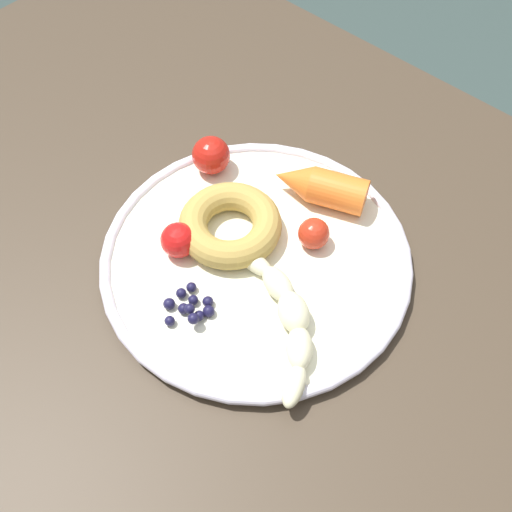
{
  "coord_description": "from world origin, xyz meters",
  "views": [
    {
      "loc": [
        -0.25,
        0.22,
        1.27
      ],
      "look_at": [
        -0.01,
        -0.04,
        0.75
      ],
      "focal_mm": 42.04,
      "sensor_mm": 36.0,
      "label": 1
    }
  ],
  "objects_px": {
    "dining_table": "(228,321)",
    "blueberry_pile": "(190,306)",
    "banana": "(286,315)",
    "carrot_orange": "(320,186)",
    "tomato_far": "(178,240)",
    "tomato_mid": "(314,233)",
    "tomato_near": "(211,155)",
    "donut": "(230,225)",
    "plate": "(256,258)"
  },
  "relations": [
    {
      "from": "dining_table",
      "to": "banana",
      "type": "relative_size",
      "value": 7.53
    },
    {
      "from": "carrot_orange",
      "to": "tomato_far",
      "type": "bearing_deg",
      "value": 67.95
    },
    {
      "from": "banana",
      "to": "tomato_near",
      "type": "xyz_separation_m",
      "value": [
        0.2,
        -0.1,
        0.01
      ]
    },
    {
      "from": "tomato_near",
      "to": "tomato_far",
      "type": "distance_m",
      "value": 0.12
    },
    {
      "from": "dining_table",
      "to": "banana",
      "type": "height_order",
      "value": "banana"
    },
    {
      "from": "tomato_far",
      "to": "carrot_orange",
      "type": "bearing_deg",
      "value": -112.05
    },
    {
      "from": "dining_table",
      "to": "tomato_far",
      "type": "relative_size",
      "value": 31.42
    },
    {
      "from": "donut",
      "to": "tomato_near",
      "type": "bearing_deg",
      "value": -33.57
    },
    {
      "from": "donut",
      "to": "tomato_far",
      "type": "distance_m",
      "value": 0.06
    },
    {
      "from": "dining_table",
      "to": "blueberry_pile",
      "type": "bearing_deg",
      "value": 93.84
    },
    {
      "from": "banana",
      "to": "carrot_orange",
      "type": "xyz_separation_m",
      "value": [
        0.08,
        -0.14,
        0.01
      ]
    },
    {
      "from": "banana",
      "to": "tomato_mid",
      "type": "height_order",
      "value": "tomato_mid"
    },
    {
      "from": "plate",
      "to": "blueberry_pile",
      "type": "distance_m",
      "value": 0.09
    },
    {
      "from": "carrot_orange",
      "to": "tomato_mid",
      "type": "distance_m",
      "value": 0.06
    },
    {
      "from": "plate",
      "to": "tomato_mid",
      "type": "height_order",
      "value": "tomato_mid"
    },
    {
      "from": "tomato_near",
      "to": "tomato_far",
      "type": "height_order",
      "value": "tomato_near"
    },
    {
      "from": "dining_table",
      "to": "plate",
      "type": "xyz_separation_m",
      "value": [
        -0.01,
        -0.04,
        0.09
      ]
    },
    {
      "from": "dining_table",
      "to": "blueberry_pile",
      "type": "relative_size",
      "value": 22.97
    },
    {
      "from": "dining_table",
      "to": "blueberry_pile",
      "type": "xyz_separation_m",
      "value": [
        -0.0,
        0.05,
        0.1
      ]
    },
    {
      "from": "banana",
      "to": "tomato_near",
      "type": "height_order",
      "value": "tomato_near"
    },
    {
      "from": "blueberry_pile",
      "to": "banana",
      "type": "bearing_deg",
      "value": -145.65
    },
    {
      "from": "carrot_orange",
      "to": "donut",
      "type": "xyz_separation_m",
      "value": [
        0.04,
        0.1,
        -0.0
      ]
    },
    {
      "from": "tomato_near",
      "to": "tomato_far",
      "type": "relative_size",
      "value": 1.17
    },
    {
      "from": "plate",
      "to": "banana",
      "type": "distance_m",
      "value": 0.08
    },
    {
      "from": "dining_table",
      "to": "banana",
      "type": "bearing_deg",
      "value": -178.95
    },
    {
      "from": "blueberry_pile",
      "to": "dining_table",
      "type": "bearing_deg",
      "value": -86.16
    },
    {
      "from": "banana",
      "to": "tomato_far",
      "type": "height_order",
      "value": "tomato_far"
    },
    {
      "from": "plate",
      "to": "donut",
      "type": "xyz_separation_m",
      "value": [
        0.04,
        -0.0,
        0.02
      ]
    },
    {
      "from": "banana",
      "to": "donut",
      "type": "distance_m",
      "value": 0.12
    },
    {
      "from": "plate",
      "to": "blueberry_pile",
      "type": "bearing_deg",
      "value": 87.45
    },
    {
      "from": "banana",
      "to": "blueberry_pile",
      "type": "height_order",
      "value": "banana"
    },
    {
      "from": "dining_table",
      "to": "tomato_far",
      "type": "distance_m",
      "value": 0.13
    },
    {
      "from": "tomato_far",
      "to": "banana",
      "type": "bearing_deg",
      "value": -175.67
    },
    {
      "from": "carrot_orange",
      "to": "tomato_mid",
      "type": "relative_size",
      "value": 3.31
    },
    {
      "from": "plate",
      "to": "donut",
      "type": "distance_m",
      "value": 0.04
    },
    {
      "from": "donut",
      "to": "tomato_mid",
      "type": "height_order",
      "value": "tomato_mid"
    },
    {
      "from": "tomato_near",
      "to": "tomato_mid",
      "type": "xyz_separation_m",
      "value": [
        -0.16,
        0.0,
        -0.01
      ]
    },
    {
      "from": "banana",
      "to": "carrot_orange",
      "type": "relative_size",
      "value": 1.41
    },
    {
      "from": "carrot_orange",
      "to": "dining_table",
      "type": "bearing_deg",
      "value": 87.61
    },
    {
      "from": "tomato_mid",
      "to": "plate",
      "type": "bearing_deg",
      "value": 58.15
    },
    {
      "from": "tomato_near",
      "to": "donut",
      "type": "bearing_deg",
      "value": 146.43
    },
    {
      "from": "dining_table",
      "to": "donut",
      "type": "distance_m",
      "value": 0.13
    },
    {
      "from": "tomato_mid",
      "to": "banana",
      "type": "bearing_deg",
      "value": 113.96
    },
    {
      "from": "dining_table",
      "to": "tomato_mid",
      "type": "height_order",
      "value": "tomato_mid"
    },
    {
      "from": "plate",
      "to": "tomato_near",
      "type": "height_order",
      "value": "tomato_near"
    },
    {
      "from": "tomato_mid",
      "to": "tomato_far",
      "type": "bearing_deg",
      "value": 46.43
    },
    {
      "from": "banana",
      "to": "tomato_near",
      "type": "distance_m",
      "value": 0.22
    },
    {
      "from": "plate",
      "to": "blueberry_pile",
      "type": "relative_size",
      "value": 6.39
    },
    {
      "from": "dining_table",
      "to": "banana",
      "type": "distance_m",
      "value": 0.14
    },
    {
      "from": "donut",
      "to": "tomato_far",
      "type": "bearing_deg",
      "value": 65.21
    }
  ]
}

